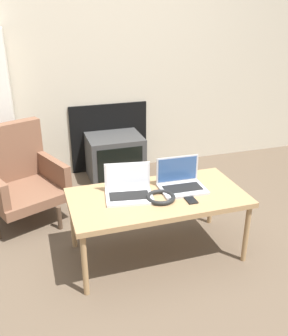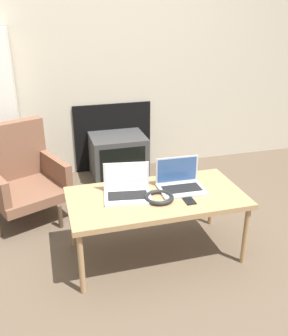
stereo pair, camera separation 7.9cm
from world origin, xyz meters
The scene contains 9 objects.
ground_plane centered at (0.00, 0.00, 0.00)m, with size 14.00×14.00×0.00m, color brown.
wall_back centered at (0.00, 1.94, 1.29)m, with size 7.00×0.08×2.60m.
table centered at (0.00, 0.30, 0.43)m, with size 1.18×0.60×0.47m.
laptop_left centered at (-0.18, 0.36, 0.51)m, with size 0.34×0.28×0.21m.
laptop_right centered at (0.19, 0.36, 0.51)m, with size 0.32×0.24×0.21m.
headphones centered at (0.00, 0.24, 0.48)m, with size 0.20×0.20×0.03m.
phone centered at (0.18, 0.19, 0.47)m, with size 0.06×0.15×0.01m.
tv centered at (0.03, 1.67, 0.22)m, with size 0.54×0.46×0.45m.
armchair centered at (-0.90, 1.18, 0.38)m, with size 0.75×0.76×0.77m.
Camera 1 is at (-0.77, -1.80, 1.64)m, focal length 40.00 mm.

